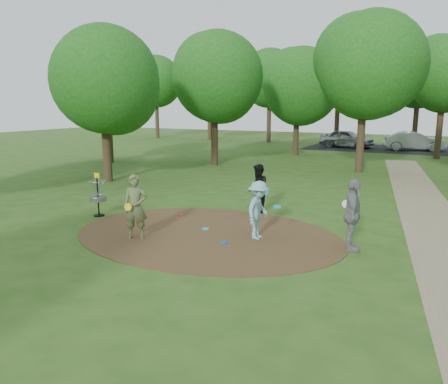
% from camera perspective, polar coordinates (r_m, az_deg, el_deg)
% --- Properties ---
extents(ground, '(100.00, 100.00, 0.00)m').
position_cam_1_polar(ground, '(13.32, -2.30, -5.56)').
color(ground, '#2D5119').
rests_on(ground, ground).
extents(dirt_clearing, '(8.40, 8.40, 0.02)m').
position_cam_1_polar(dirt_clearing, '(13.31, -2.30, -5.52)').
color(dirt_clearing, '#47301C').
rests_on(dirt_clearing, ground).
extents(footpath, '(7.55, 39.89, 0.01)m').
position_cam_1_polar(footpath, '(13.74, 26.91, -6.26)').
color(footpath, '#8C7A5B').
rests_on(footpath, ground).
extents(parking_lot, '(14.00, 8.00, 0.01)m').
position_cam_1_polar(parking_lot, '(41.56, 20.57, 5.30)').
color(parking_lot, black).
rests_on(parking_lot, ground).
extents(player_observer_with_disc, '(0.83, 0.73, 1.90)m').
position_cam_1_polar(player_observer_with_disc, '(12.93, -11.49, -1.93)').
color(player_observer_with_disc, '#58653A').
rests_on(player_observer_with_disc, ground).
extents(player_throwing_with_disc, '(1.03, 1.13, 1.72)m').
position_cam_1_polar(player_throwing_with_disc, '(12.74, 4.50, -2.37)').
color(player_throwing_with_disc, '#80BABF').
rests_on(player_throwing_with_disc, ground).
extents(player_walking_with_disc, '(0.98, 1.07, 1.78)m').
position_cam_1_polar(player_walking_with_disc, '(15.81, 4.45, 0.44)').
color(player_walking_with_disc, black).
rests_on(player_walking_with_disc, ground).
extents(player_waiting_with_disc, '(0.70, 1.22, 1.95)m').
position_cam_1_polar(player_waiting_with_disc, '(12.16, 16.43, -2.90)').
color(player_waiting_with_disc, gray).
rests_on(player_waiting_with_disc, ground).
extents(disc_ground_cyan, '(0.22, 0.22, 0.02)m').
position_cam_1_polar(disc_ground_cyan, '(13.81, -2.43, -4.82)').
color(disc_ground_cyan, '#1AC9D6').
rests_on(disc_ground_cyan, dirt_clearing).
extents(disc_ground_blue, '(0.22, 0.22, 0.02)m').
position_cam_1_polar(disc_ground_blue, '(12.47, 0.02, -6.59)').
color(disc_ground_blue, '#0E44F0').
rests_on(disc_ground_blue, dirt_clearing).
extents(disc_ground_red, '(0.22, 0.22, 0.02)m').
position_cam_1_polar(disc_ground_red, '(15.59, -5.59, -2.97)').
color(disc_ground_red, red).
rests_on(disc_ground_red, dirt_clearing).
extents(car_left, '(5.02, 2.59, 1.63)m').
position_cam_1_polar(car_left, '(41.54, 15.77, 6.71)').
color(car_left, '#95979C').
rests_on(car_left, ground).
extents(car_right, '(5.14, 2.58, 1.62)m').
position_cam_1_polar(car_right, '(40.77, 23.57, 6.11)').
color(car_right, '#95999C').
rests_on(car_right, ground).
extents(disc_golf_basket, '(0.63, 0.63, 1.54)m').
position_cam_1_polar(disc_golf_basket, '(15.92, -16.17, 0.04)').
color(disc_golf_basket, black).
rests_on(disc_golf_basket, ground).
extents(tree_ring, '(36.60, 44.98, 8.74)m').
position_cam_1_polar(tree_ring, '(21.19, 11.89, 14.47)').
color(tree_ring, '#332316').
rests_on(tree_ring, ground).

